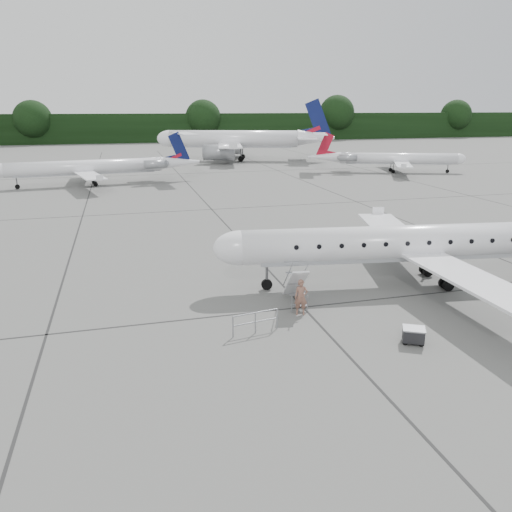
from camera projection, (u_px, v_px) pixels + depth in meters
name	position (u px, v px, depth m)	size (l,w,h in m)	color
ground	(431.00, 316.00, 24.51)	(320.00, 320.00, 0.00)	slate
treeline	(168.00, 128.00, 143.57)	(260.00, 4.00, 8.00)	black
main_regional_jet	(425.00, 225.00, 28.22)	(26.94, 19.40, 6.91)	white
airstair	(295.00, 284.00, 25.79)	(0.85, 2.50, 2.17)	white
passenger	(301.00, 297.00, 24.51)	(0.66, 0.43, 1.80)	brown
safety_railing	(255.00, 323.00, 22.57)	(2.20, 0.08, 1.00)	gray
baggage_cart	(413.00, 335.00, 21.63)	(0.90, 0.72, 0.78)	black
bg_narrowbody	(233.00, 130.00, 93.95)	(31.14, 22.42, 11.18)	white
bg_regional_left	(85.00, 160.00, 64.34)	(24.90, 17.93, 6.53)	white
bg_regional_right	(399.00, 153.00, 77.24)	(22.88, 16.47, 6.00)	white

